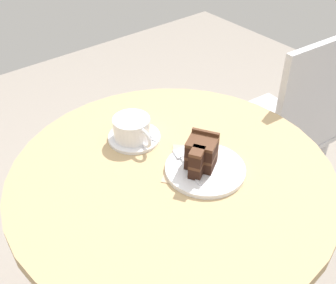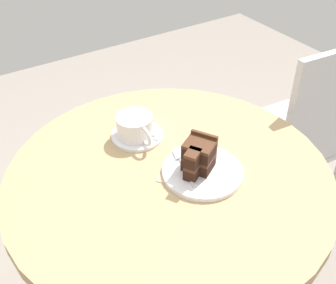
% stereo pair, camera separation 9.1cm
% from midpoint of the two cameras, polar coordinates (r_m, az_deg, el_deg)
% --- Properties ---
extents(cafe_table, '(0.82, 0.82, 0.75)m').
position_cam_midpoint_polar(cafe_table, '(1.14, -1.82, -8.68)').
color(cafe_table, tan).
rests_on(cafe_table, ground).
extents(saucer, '(0.14, 0.14, 0.01)m').
position_cam_midpoint_polar(saucer, '(1.16, -6.84, 0.56)').
color(saucer, white).
rests_on(saucer, cafe_table).
extents(coffee_cup, '(0.14, 0.10, 0.06)m').
position_cam_midpoint_polar(coffee_cup, '(1.14, -7.01, 1.88)').
color(coffee_cup, white).
rests_on(coffee_cup, saucer).
extents(teaspoon, '(0.09, 0.02, 0.00)m').
position_cam_midpoint_polar(teaspoon, '(1.16, -4.80, 0.97)').
color(teaspoon, silver).
rests_on(teaspoon, saucer).
extents(cake_plate, '(0.20, 0.20, 0.01)m').
position_cam_midpoint_polar(cake_plate, '(1.05, 2.59, -3.78)').
color(cake_plate, white).
rests_on(cake_plate, cafe_table).
extents(cake_slice, '(0.09, 0.11, 0.09)m').
position_cam_midpoint_polar(cake_slice, '(1.03, 1.95, -1.72)').
color(cake_slice, black).
rests_on(cake_slice, cake_plate).
extents(fork, '(0.14, 0.05, 0.00)m').
position_cam_midpoint_polar(fork, '(1.06, -0.19, -2.84)').
color(fork, silver).
rests_on(fork, cake_plate).
extents(napkin, '(0.21, 0.21, 0.00)m').
position_cam_midpoint_polar(napkin, '(1.07, 1.43, -3.22)').
color(napkin, tan).
rests_on(napkin, cafe_table).
extents(cafe_chair, '(0.41, 0.41, 0.91)m').
position_cam_midpoint_polar(cafe_chair, '(1.61, 14.38, 2.34)').
color(cafe_chair, '#BCBCC1').
rests_on(cafe_chair, ground).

